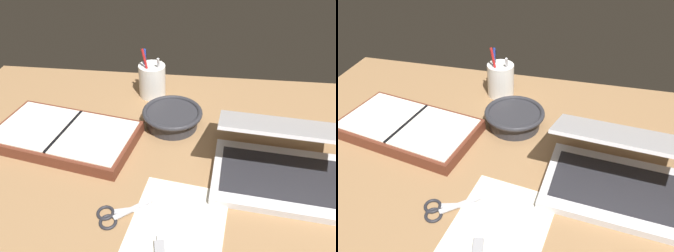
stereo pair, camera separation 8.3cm
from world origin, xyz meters
The scene contains 7 objects.
desk_top centered at (0.00, 0.00, 1.00)cm, with size 140.00×100.00×2.00cm, color #936D47.
laptop centered at (26.43, 2.36, 6.67)cm, with size 34.22×29.67×16.24cm.
bowl centered at (-1.49, 19.27, 4.95)cm, with size 17.17×17.17×5.25cm.
pen_cup centered at (-9.74, 35.37, 7.47)cm, with size 8.56×8.56×16.84cm.
planner centered at (-29.57, 8.89, 3.79)cm, with size 40.96×27.17×3.76cm.
scissors centered at (-10.57, -14.41, 2.34)cm, with size 12.43×9.19×0.80cm.
paper_sheet_front centered at (2.86, -17.19, 2.08)cm, with size 19.26×27.39×0.16cm, color silver.
Camera 1 is at (5.94, -56.82, 59.19)cm, focal length 35.00 mm.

